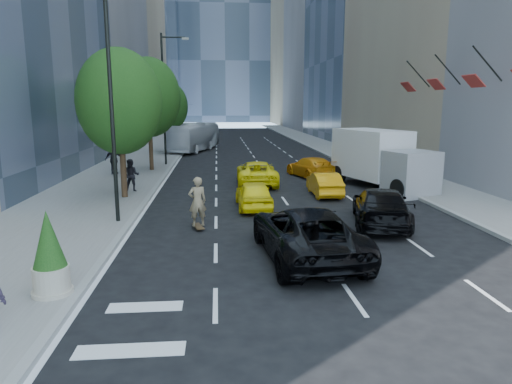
{
  "coord_description": "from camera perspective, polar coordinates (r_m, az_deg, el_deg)",
  "views": [
    {
      "loc": [
        -2.39,
        -14.54,
        4.85
      ],
      "look_at": [
        -0.97,
        2.26,
        1.6
      ],
      "focal_mm": 32.0,
      "sensor_mm": 36.0,
      "label": 1
    }
  ],
  "objects": [
    {
      "name": "ground",
      "position": [
        15.52,
        4.29,
        -7.34
      ],
      "size": [
        160.0,
        160.0,
        0.0
      ],
      "primitive_type": "plane",
      "color": "black",
      "rests_on": "ground"
    },
    {
      "name": "sidewalk_left",
      "position": [
        45.28,
        -13.24,
        4.58
      ],
      "size": [
        6.0,
        120.0,
        0.15
      ],
      "primitive_type": "cube",
      "color": "slate",
      "rests_on": "ground"
    },
    {
      "name": "sidewalk_right",
      "position": [
        46.48,
        10.69,
        4.84
      ],
      "size": [
        4.0,
        120.0,
        0.15
      ],
      "primitive_type": "cube",
      "color": "slate",
      "rests_on": "ground"
    },
    {
      "name": "tower_right_far",
      "position": [
        116.9,
        7.79,
        20.75
      ],
      "size": [
        20.0,
        24.0,
        50.0
      ],
      "primitive_type": "cube",
      "color": "gray",
      "rests_on": "ground"
    },
    {
      "name": "lamp_near",
      "position": [
        18.98,
        -17.28,
        13.34
      ],
      "size": [
        2.13,
        0.22,
        10.0
      ],
      "color": "black",
      "rests_on": "sidewalk_left"
    },
    {
      "name": "lamp_far",
      "position": [
        36.77,
        -11.23,
        12.22
      ],
      "size": [
        2.13,
        0.22,
        10.0
      ],
      "color": "black",
      "rests_on": "sidewalk_left"
    },
    {
      "name": "tree_near",
      "position": [
        24.03,
        -16.69,
        10.75
      ],
      "size": [
        4.2,
        4.2,
        7.46
      ],
      "color": "#2F2512",
      "rests_on": "sidewalk_left"
    },
    {
      "name": "tree_mid",
      "position": [
        33.89,
        -13.26,
        11.42
      ],
      "size": [
        4.5,
        4.5,
        7.99
      ],
      "color": "#2F2512",
      "rests_on": "sidewalk_left"
    },
    {
      "name": "tree_far",
      "position": [
        46.79,
        -10.92,
        10.45
      ],
      "size": [
        3.9,
        3.9,
        6.92
      ],
      "color": "#2F2512",
      "rests_on": "sidewalk_left"
    },
    {
      "name": "traffic_signal",
      "position": [
        54.69,
        -9.18,
        10.14
      ],
      "size": [
        2.48,
        0.53,
        5.2
      ],
      "color": "black",
      "rests_on": "sidewalk_left"
    },
    {
      "name": "facade_flags",
      "position": [
        27.82,
        23.72,
        12.77
      ],
      "size": [
        1.85,
        13.3,
        2.05
      ],
      "color": "black",
      "rests_on": "ground"
    },
    {
      "name": "skateboarder",
      "position": [
        17.99,
        -7.31,
        -1.61
      ],
      "size": [
        0.81,
        0.64,
        1.96
      ],
      "primitive_type": "imported",
      "rotation": [
        0.0,
        0.0,
        3.41
      ],
      "color": "#816F51",
      "rests_on": "ground"
    },
    {
      "name": "black_sedan_lincoln",
      "position": [
        14.69,
        6.29,
        -5.06
      ],
      "size": [
        3.22,
        6.15,
        1.65
      ],
      "primitive_type": "imported",
      "rotation": [
        0.0,
        0.0,
        3.22
      ],
      "color": "black",
      "rests_on": "ground"
    },
    {
      "name": "black_sedan_mercedes",
      "position": [
        19.22,
        15.33,
        -1.77
      ],
      "size": [
        3.39,
        5.61,
        1.52
      ],
      "primitive_type": "imported",
      "rotation": [
        0.0,
        0.0,
        2.89
      ],
      "color": "black",
      "rests_on": "ground"
    },
    {
      "name": "taxi_a",
      "position": [
        21.52,
        -0.27,
        -0.29
      ],
      "size": [
        1.65,
        3.95,
        1.34
      ],
      "primitive_type": "imported",
      "rotation": [
        0.0,
        0.0,
        3.16
      ],
      "color": "yellow",
      "rests_on": "ground"
    },
    {
      "name": "taxi_b",
      "position": [
        24.88,
        8.54,
        1.03
      ],
      "size": [
        1.39,
        3.84,
        1.26
      ],
      "primitive_type": "imported",
      "rotation": [
        0.0,
        0.0,
        3.13
      ],
      "color": "orange",
      "rests_on": "ground"
    },
    {
      "name": "taxi_c",
      "position": [
        27.95,
        0.1,
        2.41
      ],
      "size": [
        2.54,
        5.23,
        1.43
      ],
      "primitive_type": "imported",
      "rotation": [
        0.0,
        0.0,
        3.11
      ],
      "color": "yellow",
      "rests_on": "ground"
    },
    {
      "name": "taxi_d",
      "position": [
        30.97,
        6.87,
        3.11
      ],
      "size": [
        3.09,
        5.06,
        1.37
      ],
      "primitive_type": "imported",
      "rotation": [
        0.0,
        0.0,
        3.41
      ],
      "color": "orange",
      "rests_on": "ground"
    },
    {
      "name": "city_bus",
      "position": [
        48.54,
        -7.73,
        6.82
      ],
      "size": [
        5.21,
        10.76,
        2.92
      ],
      "primitive_type": "imported",
      "rotation": [
        0.0,
        0.0,
        -0.28
      ],
      "color": "silver",
      "rests_on": "ground"
    },
    {
      "name": "box_truck",
      "position": [
        27.65,
        15.31,
        4.0
      ],
      "size": [
        4.52,
        7.44,
        3.35
      ],
      "rotation": [
        0.0,
        0.0,
        0.31
      ],
      "color": "silver",
      "rests_on": "ground"
    },
    {
      "name": "pedestrian_a",
      "position": [
        25.77,
        -15.31,
        2.02
      ],
      "size": [
        0.88,
        0.7,
        1.77
      ],
      "primitive_type": "imported",
      "rotation": [
        0.0,
        0.0,
        -0.03
      ],
      "color": "black",
      "rests_on": "sidewalk_left"
    },
    {
      "name": "pedestrian_b",
      "position": [
        32.46,
        -17.31,
        3.88
      ],
      "size": [
        1.19,
        0.52,
        2.0
      ],
      "primitive_type": "imported",
      "rotation": [
        0.0,
        0.0,
        3.17
      ],
      "color": "black",
      "rests_on": "sidewalk_left"
    },
    {
      "name": "planter_shrub",
      "position": [
        12.54,
        -24.41,
        -7.14
      ],
      "size": [
        0.9,
        0.9,
        2.16
      ],
      "color": "#B3A994",
      "rests_on": "sidewalk_left"
    }
  ]
}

